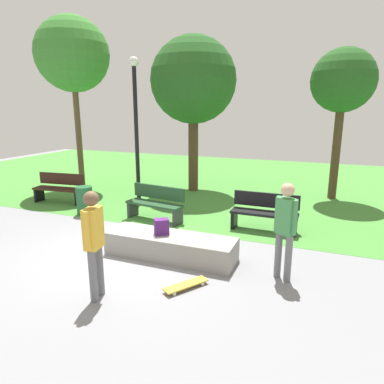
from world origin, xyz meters
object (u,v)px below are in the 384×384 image
object	(u,v)px
park_bench_far_left	(60,187)
concrete_ledge	(170,246)
tree_slender_maple	(343,82)
tree_tall_oak	(193,81)
backpack_on_ledge	(162,227)
skateboard_by_ledge	(186,285)
park_bench_center_lawn	(156,202)
tree_broad_elm	(72,55)
lamp_post	(136,118)
skater_performing_trick	(94,237)
skater_watching	(285,224)
trash_bin	(85,200)
park_bench_near_path	(265,211)

from	to	relation	value
park_bench_far_left	concrete_ledge	bearing A→B (deg)	-26.07
tree_slender_maple	tree_tall_oak	xyz separation A→B (m)	(-4.70, -0.65, 0.11)
backpack_on_ledge	skateboard_by_ledge	world-z (taller)	backpack_on_ledge
park_bench_center_lawn	concrete_ledge	bearing A→B (deg)	-55.73
tree_broad_elm	lamp_post	size ratio (longest dim) A/B	1.38
lamp_post	tree_tall_oak	bearing A→B (deg)	70.22
lamp_post	backpack_on_ledge	bearing A→B (deg)	-53.09
concrete_ledge	skateboard_by_ledge	world-z (taller)	concrete_ledge
skateboard_by_ledge	park_bench_far_left	distance (m)	6.76
skater_performing_trick	skater_watching	xyz separation A→B (m)	(2.64, 1.71, -0.01)
skater_watching	park_bench_center_lawn	xyz separation A→B (m)	(-3.58, 2.11, -0.53)
backpack_on_ledge	park_bench_center_lawn	size ratio (longest dim) A/B	0.19
skater_performing_trick	trash_bin	xyz separation A→B (m)	(-3.05, 3.53, -0.63)
park_bench_center_lawn	tree_tall_oak	xyz separation A→B (m)	(-0.31, 3.53, 3.32)
tree_tall_oak	lamp_post	size ratio (longest dim) A/B	1.22
tree_tall_oak	park_bench_near_path	bearing A→B (deg)	-46.05
backpack_on_ledge	skater_watching	distance (m)	2.42
skater_performing_trick	park_bench_far_left	world-z (taller)	skater_performing_trick
tree_broad_elm	skater_watching	bearing A→B (deg)	-29.58
skater_watching	park_bench_center_lawn	world-z (taller)	skater_watching
skater_watching	tree_tall_oak	world-z (taller)	tree_tall_oak
lamp_post	tree_broad_elm	bearing A→B (deg)	158.21
park_bench_far_left	lamp_post	xyz separation A→B (m)	(2.46, 0.68, 2.15)
tree_slender_maple	backpack_on_ledge	bearing A→B (deg)	-117.25
backpack_on_ledge	park_bench_center_lawn	distance (m)	2.36
concrete_ledge	park_bench_center_lawn	xyz separation A→B (m)	(-1.37, 2.01, 0.25)
park_bench_far_left	tree_broad_elm	size ratio (longest dim) A/B	0.27
park_bench_near_path	tree_tall_oak	xyz separation A→B (m)	(-3.16, 3.27, 3.32)
skater_watching	lamp_post	world-z (taller)	lamp_post
concrete_ledge	skater_watching	distance (m)	2.35
trash_bin	park_bench_near_path	bearing A→B (deg)	6.27
tree_broad_elm	skateboard_by_ledge	bearing A→B (deg)	-39.91
backpack_on_ledge	concrete_ledge	bearing A→B (deg)	149.21
trash_bin	concrete_ledge	bearing A→B (deg)	-26.43
skater_performing_trick	park_bench_center_lawn	xyz separation A→B (m)	(-0.95, 3.82, -0.54)
skateboard_by_ledge	park_bench_near_path	bearing A→B (deg)	77.95
skateboard_by_ledge	park_bench_center_lawn	world-z (taller)	park_bench_center_lawn
park_bench_far_left	park_bench_near_path	xyz separation A→B (m)	(6.48, -0.18, 0.00)
trash_bin	tree_tall_oak	bearing A→B (deg)	64.91
skateboard_by_ledge	park_bench_far_left	bearing A→B (deg)	148.94
skateboard_by_ledge	lamp_post	size ratio (longest dim) A/B	0.18
skater_performing_trick	tree_slender_maple	bearing A→B (deg)	66.71
park_bench_center_lawn	tree_broad_elm	world-z (taller)	tree_broad_elm
skateboard_by_ledge	tree_tall_oak	xyz separation A→B (m)	(-2.45, 6.57, 3.74)
park_bench_near_path	lamp_post	world-z (taller)	lamp_post
skateboard_by_ledge	park_bench_far_left	world-z (taller)	park_bench_far_left
skater_performing_trick	park_bench_far_left	xyz separation A→B (m)	(-4.59, 4.26, -0.54)
concrete_ledge	skater_performing_trick	xyz separation A→B (m)	(-0.43, -1.80, 0.79)
park_bench_far_left	tree_broad_elm	bearing A→B (deg)	110.24
park_bench_near_path	tree_broad_elm	xyz separation A→B (m)	(-7.21, 2.14, 4.21)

